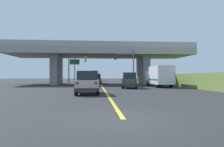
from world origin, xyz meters
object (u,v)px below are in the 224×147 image
(suv_lead, at_px, (88,83))
(semi_truck_distant, at_px, (95,76))
(highway_sign, at_px, (75,65))
(suv_crossing, at_px, (130,80))
(traffic_signal_farside, at_px, (75,64))
(box_truck, at_px, (159,76))
(traffic_signal_nearside, at_px, (127,63))
(sedan_oncoming, at_px, (96,79))

(suv_lead, relative_size, semi_truck_distant, 0.63)
(highway_sign, bearing_deg, suv_crossing, -51.26)
(traffic_signal_farside, distance_m, semi_truck_distant, 29.33)
(highway_sign, relative_size, semi_truck_distant, 0.68)
(box_truck, bearing_deg, semi_truck_distant, 104.83)
(suv_crossing, distance_m, traffic_signal_farside, 11.74)
(traffic_signal_farside, relative_size, semi_truck_distant, 0.80)
(suv_crossing, bearing_deg, traffic_signal_nearside, 95.92)
(semi_truck_distant, bearing_deg, suv_crossing, -82.96)
(suv_lead, height_order, semi_truck_distant, semi_truck_distant)
(sedan_oncoming, xyz_separation_m, semi_truck_distant, (-0.30, 20.09, 0.67))
(box_truck, distance_m, sedan_oncoming, 17.46)
(suv_lead, bearing_deg, sedan_oncoming, 87.95)
(highway_sign, bearing_deg, sedan_oncoming, 61.09)
(suv_crossing, xyz_separation_m, box_truck, (4.67, 2.27, 0.56))
(box_truck, height_order, traffic_signal_nearside, traffic_signal_nearside)
(traffic_signal_farside, height_order, semi_truck_distant, traffic_signal_farside)
(suv_crossing, height_order, traffic_signal_farside, traffic_signal_farside)
(traffic_signal_nearside, bearing_deg, sedan_oncoming, 118.87)
(sedan_oncoming, relative_size, highway_sign, 0.94)
(highway_sign, distance_m, semi_truck_distant, 27.42)
(suv_crossing, distance_m, box_truck, 5.23)
(sedan_oncoming, bearing_deg, suv_crossing, -75.98)
(suv_crossing, height_order, highway_sign, highway_sign)
(sedan_oncoming, height_order, highway_sign, highway_sign)
(suv_lead, height_order, sedan_oncoming, same)
(semi_truck_distant, bearing_deg, sedan_oncoming, -89.13)
(highway_sign, bearing_deg, suv_lead, -80.76)
(suv_crossing, bearing_deg, semi_truck_distant, 109.53)
(suv_crossing, xyz_separation_m, sedan_oncoming, (-4.30, 17.24, 0.00))
(suv_lead, height_order, suv_crossing, same)
(traffic_signal_nearside, relative_size, traffic_signal_farside, 1.10)
(suv_lead, relative_size, box_truck, 0.66)
(suv_lead, xyz_separation_m, box_truck, (9.88, 10.37, 0.56))
(traffic_signal_farside, bearing_deg, suv_lead, -80.45)
(suv_lead, distance_m, suv_crossing, 9.63)
(traffic_signal_nearside, bearing_deg, suv_lead, -111.02)
(traffic_signal_farside, relative_size, highway_sign, 1.17)
(sedan_oncoming, relative_size, traffic_signal_farside, 0.80)
(traffic_signal_farside, bearing_deg, traffic_signal_nearside, -2.92)
(box_truck, relative_size, traffic_signal_nearside, 1.08)
(highway_sign, xyz_separation_m, semi_truck_distant, (3.58, 27.12, -1.81))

